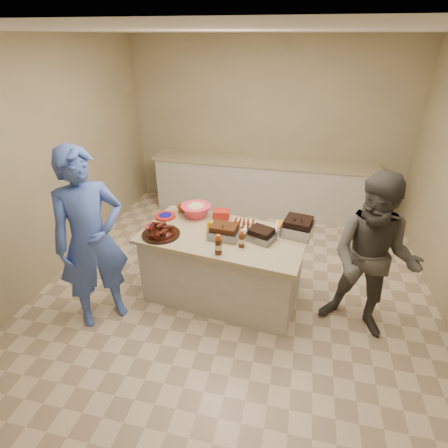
% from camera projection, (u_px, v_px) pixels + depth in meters
% --- Properties ---
extents(room, '(4.50, 5.00, 2.70)m').
position_uv_depth(room, '(236.00, 289.00, 4.16)').
color(room, tan).
rests_on(room, ground).
extents(back_counter, '(3.60, 0.64, 0.90)m').
position_uv_depth(back_counter, '(262.00, 186.00, 5.83)').
color(back_counter, beige).
rests_on(back_counter, ground).
extents(island, '(1.82, 1.12, 0.81)m').
position_uv_depth(island, '(223.00, 295.00, 4.07)').
color(island, beige).
rests_on(island, ground).
extents(rib_platter, '(0.52, 0.52, 0.16)m').
position_uv_depth(rib_platter, '(161.00, 235.00, 3.68)').
color(rib_platter, '#3C0E08').
rests_on(rib_platter, island).
extents(pulled_pork_tray, '(0.32, 0.25, 0.09)m').
position_uv_depth(pulled_pork_tray, '(224.00, 237.00, 3.63)').
color(pulled_pork_tray, '#47230F').
rests_on(pulled_pork_tray, island).
extents(brisket_tray, '(0.33, 0.30, 0.08)m').
position_uv_depth(brisket_tray, '(261.00, 240.00, 3.59)').
color(brisket_tray, black).
rests_on(brisket_tray, island).
extents(roasting_pan, '(0.36, 0.36, 0.12)m').
position_uv_depth(roasting_pan, '(297.00, 234.00, 3.69)').
color(roasting_pan, gray).
rests_on(roasting_pan, island).
extents(coleslaw_bowl, '(0.38, 0.38, 0.23)m').
position_uv_depth(coleslaw_bowl, '(196.00, 216.00, 4.06)').
color(coleslaw_bowl, '#EA3552').
rests_on(coleslaw_bowl, island).
extents(sausage_plate, '(0.32, 0.32, 0.05)m').
position_uv_depth(sausage_plate, '(244.00, 225.00, 3.87)').
color(sausage_plate, silver).
rests_on(sausage_plate, island).
extents(mac_cheese_dish, '(0.31, 0.23, 0.08)m').
position_uv_depth(mac_cheese_dish, '(290.00, 231.00, 3.75)').
color(mac_cheese_dish, orange).
rests_on(mac_cheese_dish, island).
extents(bbq_bottle_a, '(0.08, 0.08, 0.21)m').
position_uv_depth(bbq_bottle_a, '(218.00, 254.00, 3.36)').
color(bbq_bottle_a, '#41200C').
rests_on(bbq_bottle_a, island).
extents(bbq_bottle_b, '(0.07, 0.07, 0.18)m').
position_uv_depth(bbq_bottle_b, '(241.00, 247.00, 3.47)').
color(bbq_bottle_b, '#41200C').
rests_on(bbq_bottle_b, island).
extents(mustard_bottle, '(0.05, 0.05, 0.13)m').
position_uv_depth(mustard_bottle, '(209.00, 230.00, 3.76)').
color(mustard_bottle, '#D5AC00').
rests_on(mustard_bottle, island).
extents(sauce_bowl, '(0.15, 0.06, 0.15)m').
position_uv_depth(sauce_bowl, '(225.00, 230.00, 3.77)').
color(sauce_bowl, silver).
rests_on(sauce_bowl, island).
extents(plate_stack_large, '(0.26, 0.26, 0.03)m').
position_uv_depth(plate_stack_large, '(165.00, 217.00, 4.03)').
color(plate_stack_large, '#A51C16').
rests_on(plate_stack_large, island).
extents(plate_stack_small, '(0.20, 0.20, 0.02)m').
position_uv_depth(plate_stack_small, '(154.00, 228.00, 3.82)').
color(plate_stack_small, '#A51C16').
rests_on(plate_stack_small, island).
extents(plastic_cup, '(0.12, 0.11, 0.10)m').
position_uv_depth(plastic_cup, '(181.00, 212.00, 4.14)').
color(plastic_cup, brown).
rests_on(plastic_cup, island).
extents(basket_stack, '(0.20, 0.17, 0.09)m').
position_uv_depth(basket_stack, '(221.00, 218.00, 4.03)').
color(basket_stack, '#A51C16').
rests_on(basket_stack, island).
extents(guest_blue, '(1.79, 1.80, 0.45)m').
position_uv_depth(guest_blue, '(107.00, 314.00, 3.79)').
color(guest_blue, '#405EC5').
rests_on(guest_blue, ground).
extents(guest_gray, '(1.32, 1.85, 0.63)m').
position_uv_depth(guest_gray, '(356.00, 327.00, 3.63)').
color(guest_gray, '#4A4844').
rests_on(guest_gray, ground).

